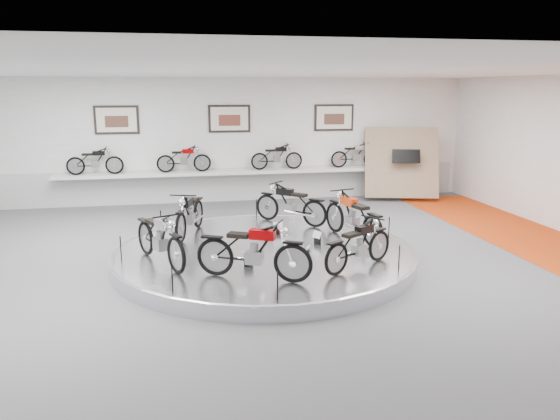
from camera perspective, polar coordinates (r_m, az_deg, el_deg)
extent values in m
plane|color=#535255|center=(11.52, -1.36, -5.90)|extent=(16.00, 16.00, 0.00)
plane|color=white|center=(10.93, -1.48, 14.41)|extent=(16.00, 16.00, 0.00)
plane|color=white|center=(17.94, -5.27, 7.25)|extent=(16.00, 0.00, 16.00)
plane|color=white|center=(4.51, 14.18, -9.32)|extent=(16.00, 0.00, 16.00)
cube|color=#BD4311|center=(14.29, 26.65, -3.58)|extent=(2.40, 12.60, 0.01)
cube|color=#BCBCBA|center=(18.11, -5.18, 2.68)|extent=(15.68, 0.04, 1.10)
cylinder|color=silver|center=(11.75, -1.62, -4.75)|extent=(6.40, 6.40, 0.30)
torus|color=#B2B2BA|center=(11.72, -1.62, -4.19)|extent=(6.40, 6.40, 0.10)
cube|color=silver|center=(17.76, -5.11, 3.95)|extent=(11.00, 0.55, 0.10)
cube|color=white|center=(17.83, -16.71, 9.01)|extent=(1.35, 0.06, 0.88)
cube|color=white|center=(17.85, -5.31, 9.48)|extent=(1.35, 0.06, 0.88)
cube|color=white|center=(18.54, 5.67, 9.59)|extent=(1.35, 0.06, 0.88)
cube|color=#9B7660|center=(18.60, 12.57, 4.87)|extent=(2.56, 1.52, 2.30)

